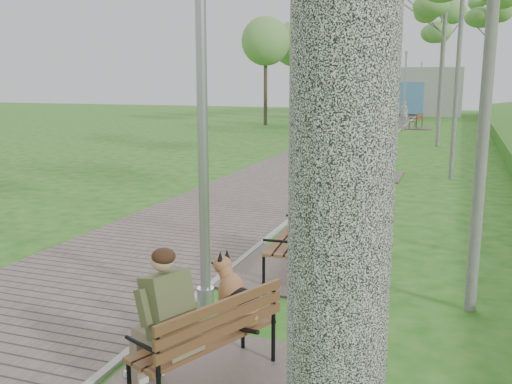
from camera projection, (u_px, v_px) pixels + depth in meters
walkway at (321, 156)px, 22.78m from camera, size 3.50×67.00×0.04m
kerb at (365, 158)px, 22.20m from camera, size 0.10×67.00×0.05m
building_north at (402, 91)px, 49.55m from camera, size 10.00×5.20×4.00m
bench_main at (199, 341)px, 5.68m from camera, size 1.97×2.19×1.72m
bench_second at (291, 257)px, 9.14m from camera, size 2.05×2.28×1.26m
bench_third at (372, 171)px, 18.04m from camera, size 1.77×1.97×1.09m
bench_far at (416, 125)px, 35.66m from camera, size 1.87×2.08×1.15m
lamp_post_near at (202, 105)px, 7.06m from camera, size 0.23×0.23×5.84m
lamp_post_second at (366, 100)px, 20.93m from camera, size 0.19×0.19×4.91m
lamp_post_third at (404, 94)px, 33.67m from camera, size 0.18×0.18×4.65m
lamp_post_far at (420, 91)px, 48.33m from camera, size 0.17×0.17×4.44m
pedestrian_near at (404, 112)px, 39.62m from camera, size 0.62×0.47×1.55m
pedestrian_far at (379, 109)px, 42.10m from camera, size 0.94×0.79×1.72m
birch_distant_a at (444, 18)px, 36.61m from camera, size 2.62×2.62×8.75m
birch_distant_b at (494, 10)px, 39.02m from camera, size 2.51×2.51×9.76m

